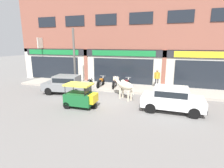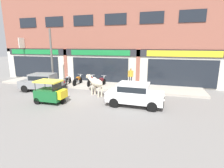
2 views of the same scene
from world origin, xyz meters
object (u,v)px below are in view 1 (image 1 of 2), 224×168
(car_0, at_px, (66,83))
(motorcycle_3, at_px, (126,84))
(pedestrian, at_px, (157,77))
(motorcycle_2, at_px, (115,83))
(car_1, at_px, (172,98))
(motorcycle_0, at_px, (90,82))
(utility_pole, at_px, (74,58))
(motorcycle_1, at_px, (101,82))
(auto_rickshaw, at_px, (81,97))
(cow, at_px, (125,86))

(car_0, relative_size, motorcycle_3, 2.08)
(pedestrian, bearing_deg, motorcycle_2, -165.17)
(car_1, bearing_deg, pedestrian, 103.33)
(car_0, bearing_deg, motorcycle_0, 64.47)
(motorcycle_2, relative_size, utility_pole, 0.36)
(motorcycle_0, bearing_deg, pedestrian, 11.02)
(motorcycle_1, distance_m, pedestrian, 4.95)
(car_1, relative_size, motorcycle_2, 2.02)
(motorcycle_3, bearing_deg, auto_rickshaw, -109.79)
(motorcycle_3, relative_size, pedestrian, 1.13)
(cow, height_order, utility_pole, utility_pole)
(motorcycle_0, bearing_deg, utility_pole, -155.76)
(motorcycle_0, bearing_deg, car_1, -28.00)
(car_0, bearing_deg, motorcycle_1, 48.56)
(car_1, height_order, auto_rickshaw, auto_rickshaw)
(auto_rickshaw, height_order, utility_pole, utility_pole)
(pedestrian, bearing_deg, auto_rickshaw, -125.92)
(auto_rickshaw, bearing_deg, pedestrian, 54.08)
(car_0, distance_m, motorcycle_2, 4.10)
(car_1, height_order, motorcycle_1, car_1)
(auto_rickshaw, bearing_deg, motorcycle_3, 70.21)
(car_0, relative_size, motorcycle_2, 2.07)
(car_0, relative_size, pedestrian, 2.34)
(car_1, relative_size, motorcycle_3, 2.02)
(cow, relative_size, motorcycle_2, 1.04)
(auto_rickshaw, xyz_separation_m, motorcycle_2, (0.71, 4.92, -0.10))
(auto_rickshaw, height_order, motorcycle_1, auto_rickshaw)
(motorcycle_0, bearing_deg, motorcycle_2, 4.87)
(cow, xyz_separation_m, car_0, (-4.81, 0.07, -0.19))
(motorcycle_2, height_order, motorcycle_3, same)
(motorcycle_2, relative_size, pedestrian, 1.13)
(motorcycle_1, relative_size, motorcycle_2, 1.00)
(car_1, bearing_deg, motorcycle_0, 152.00)
(motorcycle_1, bearing_deg, motorcycle_3, -0.16)
(motorcycle_3, bearing_deg, motorcycle_1, 179.84)
(auto_rickshaw, height_order, motorcycle_3, auto_rickshaw)
(motorcycle_2, bearing_deg, motorcycle_3, -5.03)
(cow, bearing_deg, motorcycle_0, 148.89)
(pedestrian, height_order, utility_pole, utility_pole)
(motorcycle_2, height_order, pedestrian, pedestrian)
(car_1, bearing_deg, motorcycle_2, 140.29)
(cow, bearing_deg, car_1, -24.09)
(car_0, xyz_separation_m, car_1, (7.99, -1.49, 0.00))
(cow, distance_m, motorcycle_1, 3.67)
(cow, distance_m, utility_pole, 5.49)
(motorcycle_1, bearing_deg, motorcycle_0, -173.72)
(car_0, bearing_deg, utility_pole, 94.23)
(motorcycle_3, bearing_deg, pedestrian, 22.26)
(motorcycle_0, distance_m, motorcycle_3, 3.29)
(motorcycle_1, bearing_deg, motorcycle_2, 3.77)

